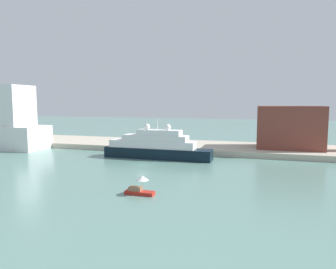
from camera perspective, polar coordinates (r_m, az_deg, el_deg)
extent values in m
plane|color=slate|center=(68.76, -4.86, -5.70)|extent=(400.00, 400.00, 0.00)
cube|color=#B7AD99|center=(93.23, 1.29, -2.13)|extent=(110.00, 20.79, 1.50)
cube|color=black|center=(76.64, -1.97, -3.48)|extent=(27.15, 4.77, 2.62)
cube|color=white|center=(76.77, -2.93, -1.79)|extent=(21.72, 4.39, 1.82)
cube|color=white|center=(76.29, -2.36, -0.62)|extent=(16.29, 4.01, 1.40)
cube|color=white|center=(75.79, -1.60, 0.37)|extent=(10.86, 3.63, 1.33)
cylinder|color=silver|center=(75.79, -1.99, 1.92)|extent=(0.16, 0.16, 2.74)
sphere|color=white|center=(74.99, -0.03, 1.39)|extent=(1.47, 1.47, 1.47)
sphere|color=white|center=(76.78, -3.90, 1.48)|extent=(1.47, 1.47, 1.47)
cube|color=#B22319|center=(47.46, -5.26, -10.71)|extent=(4.51, 1.49, 0.55)
cube|color=#8C6647|center=(47.56, -6.03, -9.96)|extent=(1.98, 1.19, 0.60)
cylinder|color=#B2B2B2|center=(46.98, -4.76, -9.45)|extent=(0.06, 0.06, 1.70)
cone|color=white|center=(46.69, -4.77, -8.05)|extent=(1.89, 1.89, 0.66)
cube|color=brown|center=(89.40, 21.63, 1.26)|extent=(16.79, 11.34, 11.42)
cube|color=#B21E1E|center=(95.33, -7.94, -1.29)|extent=(3.93, 1.87, 0.88)
cube|color=#262D33|center=(95.32, -8.05, -0.82)|extent=(2.36, 1.68, 0.67)
cylinder|color=maroon|center=(94.18, -4.53, -1.20)|extent=(0.36, 0.36, 1.33)
sphere|color=tan|center=(94.09, -4.53, -0.72)|extent=(0.24, 0.24, 0.24)
cylinder|color=black|center=(84.39, 0.36, -2.18)|extent=(0.45, 0.45, 0.85)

